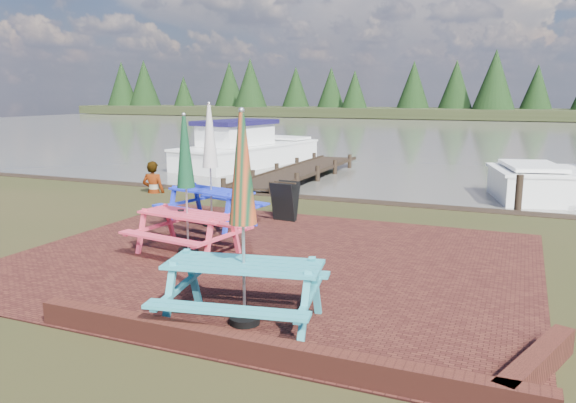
# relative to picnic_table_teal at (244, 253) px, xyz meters

# --- Properties ---
(ground) EXTENTS (120.00, 120.00, 0.00)m
(ground) POSITION_rel_picnic_table_teal_xyz_m (-0.88, 1.71, -0.95)
(ground) COLOR black
(ground) RESTS_ON ground
(paving) EXTENTS (9.00, 7.50, 0.02)m
(paving) POSITION_rel_picnic_table_teal_xyz_m (-0.88, 2.71, -0.94)
(paving) COLOR #351410
(paving) RESTS_ON ground
(brick_wall) EXTENTS (6.21, 1.79, 0.30)m
(brick_wall) POSITION_rel_picnic_table_teal_xyz_m (1.27, -0.70, -0.80)
(brick_wall) COLOR #4C1E16
(brick_wall) RESTS_ON ground
(water) EXTENTS (120.00, 60.00, 0.02)m
(water) POSITION_rel_picnic_table_teal_xyz_m (-0.88, 38.71, -0.95)
(water) COLOR #4A483F
(water) RESTS_ON ground
(far_treeline) EXTENTS (120.00, 10.00, 8.10)m
(far_treeline) POSITION_rel_picnic_table_teal_xyz_m (-0.88, 67.71, 2.33)
(far_treeline) COLOR black
(far_treeline) RESTS_ON ground
(picnic_table_teal) EXTENTS (2.25, 2.07, 2.72)m
(picnic_table_teal) POSITION_rel_picnic_table_teal_xyz_m (0.00, 0.00, 0.00)
(picnic_table_teal) COLOR teal
(picnic_table_teal) RESTS_ON ground
(picnic_table_red) EXTENTS (2.07, 1.90, 2.55)m
(picnic_table_red) POSITION_rel_picnic_table_teal_xyz_m (-2.44, 2.48, -0.06)
(picnic_table_red) COLOR #E03952
(picnic_table_red) RESTS_ON ground
(picnic_table_blue) EXTENTS (2.32, 2.16, 2.71)m
(picnic_table_blue) POSITION_rel_picnic_table_teal_xyz_m (-3.17, 4.59, -0.00)
(picnic_table_blue) COLOR #1B2DCF
(picnic_table_blue) RESTS_ON ground
(chalkboard) EXTENTS (0.59, 0.59, 0.91)m
(chalkboard) POSITION_rel_picnic_table_teal_xyz_m (-1.86, 5.70, -0.48)
(chalkboard) COLOR black
(chalkboard) RESTS_ON ground
(jetty) EXTENTS (1.76, 9.08, 1.00)m
(jetty) POSITION_rel_picnic_table_teal_xyz_m (-4.38, 12.99, -0.84)
(jetty) COLOR black
(jetty) RESTS_ON ground
(boat_jetty) EXTENTS (3.94, 7.95, 2.21)m
(boat_jetty) POSITION_rel_picnic_table_teal_xyz_m (-8.01, 15.85, -0.50)
(boat_jetty) COLOR white
(boat_jetty) RESTS_ON ground
(person) EXTENTS (0.76, 0.56, 1.88)m
(person) POSITION_rel_picnic_table_teal_xyz_m (-6.97, 7.65, -0.01)
(person) COLOR gray
(person) RESTS_ON ground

